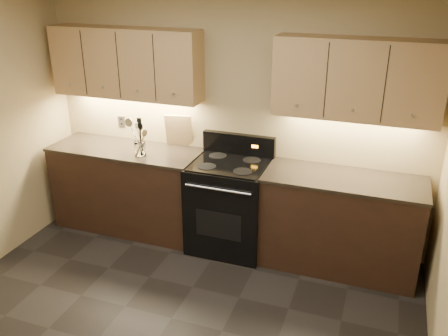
% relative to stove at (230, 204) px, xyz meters
% --- Properties ---
extents(wall_back, '(4.00, 0.04, 2.60)m').
position_rel_stove_xyz_m(wall_back, '(-0.08, 0.32, 0.82)').
color(wall_back, tan).
rests_on(wall_back, ground).
extents(counter_left, '(1.62, 0.62, 0.93)m').
position_rel_stove_xyz_m(counter_left, '(-1.18, 0.02, -0.01)').
color(counter_left, black).
rests_on(counter_left, ground).
extents(counter_right, '(1.46, 0.62, 0.93)m').
position_rel_stove_xyz_m(counter_right, '(1.10, 0.02, -0.01)').
color(counter_right, black).
rests_on(counter_right, ground).
extents(stove, '(0.76, 0.68, 1.14)m').
position_rel_stove_xyz_m(stove, '(0.00, 0.00, 0.00)').
color(stove, black).
rests_on(stove, ground).
extents(upper_cab_left, '(1.60, 0.30, 0.70)m').
position_rel_stove_xyz_m(upper_cab_left, '(-1.18, 0.17, 1.32)').
color(upper_cab_left, tan).
rests_on(upper_cab_left, wall_back).
extents(upper_cab_right, '(1.44, 0.30, 0.70)m').
position_rel_stove_xyz_m(upper_cab_right, '(1.10, 0.17, 1.32)').
color(upper_cab_right, tan).
rests_on(upper_cab_right, wall_back).
extents(outlet_plate, '(0.08, 0.01, 0.12)m').
position_rel_stove_xyz_m(outlet_plate, '(-1.38, 0.31, 0.64)').
color(outlet_plate, '#B2B5BA').
rests_on(outlet_plate, wall_back).
extents(utensil_crock, '(0.13, 0.13, 0.14)m').
position_rel_stove_xyz_m(utensil_crock, '(-0.93, -0.10, 0.52)').
color(utensil_crock, white).
rests_on(utensil_crock, counter_left).
extents(cutting_board, '(0.30, 0.15, 0.36)m').
position_rel_stove_xyz_m(cutting_board, '(-0.67, 0.27, 0.63)').
color(cutting_board, tan).
rests_on(cutting_board, counter_left).
extents(wooden_spoon, '(0.17, 0.06, 0.28)m').
position_rel_stove_xyz_m(wooden_spoon, '(-0.96, -0.11, 0.61)').
color(wooden_spoon, tan).
rests_on(wooden_spoon, utensil_crock).
extents(black_spoon, '(0.10, 0.11, 0.35)m').
position_rel_stove_xyz_m(black_spoon, '(-0.94, -0.07, 0.64)').
color(black_spoon, black).
rests_on(black_spoon, utensil_crock).
extents(black_turner, '(0.16, 0.19, 0.39)m').
position_rel_stove_xyz_m(black_turner, '(-0.91, -0.11, 0.66)').
color(black_turner, black).
rests_on(black_turner, utensil_crock).
extents(steel_spatula, '(0.21, 0.16, 0.34)m').
position_rel_stove_xyz_m(steel_spatula, '(-0.89, -0.09, 0.63)').
color(steel_spatula, silver).
rests_on(steel_spatula, utensil_crock).
extents(steel_skimmer, '(0.27, 0.14, 0.38)m').
position_rel_stove_xyz_m(steel_skimmer, '(-0.89, -0.11, 0.65)').
color(steel_skimmer, silver).
rests_on(steel_skimmer, utensil_crock).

